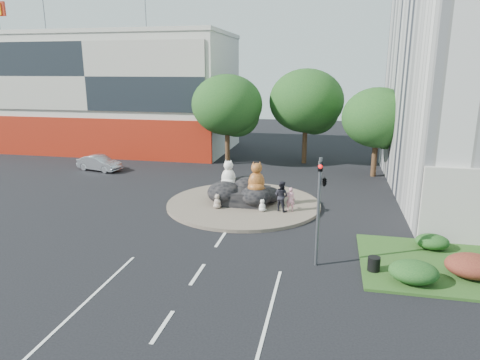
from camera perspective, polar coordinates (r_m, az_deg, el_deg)
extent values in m
plane|color=black|center=(19.15, -5.69, -12.41)|extent=(120.00, 120.00, 0.00)
cylinder|color=brown|center=(28.09, 0.48, -3.19)|extent=(10.00, 10.00, 0.20)
cube|color=beige|center=(50.08, -16.07, 10.95)|extent=(25.00, 12.00, 12.00)
cube|color=maroon|center=(45.24, -19.28, 5.27)|extent=(25.00, 0.30, 4.00)
cube|color=#B2AD9E|center=(44.71, -19.97, 12.86)|extent=(24.00, 0.15, 6.50)
cube|color=beige|center=(50.13, -16.59, 18.03)|extent=(25.20, 12.20, 0.40)
cylinder|color=#595B60|center=(54.51, -24.63, 19.35)|extent=(0.10, 0.10, 4.00)
cylinder|color=#595B60|center=(50.89, -12.50, 21.27)|extent=(0.10, 0.10, 5.00)
cube|color=#204918|center=(22.08, 28.94, -10.31)|extent=(10.00, 6.00, 0.12)
cylinder|color=#382314|center=(39.93, -1.69, 4.75)|extent=(0.44, 0.44, 3.74)
ellipsoid|color=#123B16|center=(39.47, -1.73, 9.99)|extent=(6.46, 6.46, 5.49)
sphere|color=#123B16|center=(39.85, -0.42, 8.81)|extent=(4.25, 4.25, 4.25)
sphere|color=#123B16|center=(39.40, -2.83, 9.10)|extent=(3.74, 3.74, 3.74)
cylinder|color=#382314|center=(40.84, 8.61, 4.97)|extent=(0.44, 0.44, 3.96)
ellipsoid|color=#123B16|center=(40.38, 8.82, 10.39)|extent=(6.84, 6.84, 5.81)
sphere|color=#123B16|center=(40.92, 9.95, 9.13)|extent=(4.50, 4.50, 4.50)
sphere|color=#123B16|center=(40.18, 7.75, 9.51)|extent=(3.96, 3.96, 3.96)
cylinder|color=#382314|center=(37.07, 17.49, 2.97)|extent=(0.44, 0.44, 3.30)
ellipsoid|color=#123B16|center=(36.60, 17.87, 7.92)|extent=(5.70, 5.70, 4.84)
sphere|color=#123B16|center=(37.26, 18.94, 6.78)|extent=(3.75, 3.75, 3.75)
sphere|color=#123B16|center=(36.29, 16.75, 7.12)|extent=(3.30, 3.30, 3.30)
ellipsoid|color=#123B16|center=(19.37, 22.14, -11.28)|extent=(2.00, 1.60, 0.90)
ellipsoid|color=#541617|center=(20.84, 28.56, -10.04)|extent=(2.20, 1.76, 0.99)
ellipsoid|color=#123B16|center=(23.13, 24.25, -7.51)|extent=(1.60, 1.28, 0.72)
cylinder|color=#595B60|center=(19.23, 10.38, -4.37)|extent=(0.14, 0.14, 5.00)
imported|color=black|center=(18.76, 10.61, 0.55)|extent=(0.21, 0.26, 1.30)
imported|color=black|center=(18.80, 11.19, -0.08)|extent=(0.26, 1.24, 0.50)
sphere|color=red|center=(18.48, 10.66, 1.77)|extent=(0.18, 0.18, 0.18)
cylinder|color=#595B60|center=(25.82, 29.06, 2.31)|extent=(0.18, 0.18, 8.00)
cylinder|color=#595B60|center=(25.12, 27.98, 11.40)|extent=(2.00, 0.12, 0.12)
cube|color=silver|center=(24.88, 25.70, 11.41)|extent=(0.50, 0.22, 0.12)
imported|color=pink|center=(26.34, 6.73, -2.56)|extent=(0.55, 0.36, 1.51)
imported|color=black|center=(26.25, 5.54, -2.14)|extent=(1.15, 1.06, 1.90)
imported|color=#AEB1B7|center=(39.55, -18.25, 2.16)|extent=(4.30, 2.34, 1.34)
cylinder|color=black|center=(19.88, 17.42, -10.61)|extent=(0.66, 0.66, 0.62)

